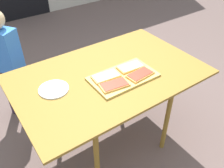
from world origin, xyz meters
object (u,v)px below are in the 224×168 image
at_px(pizza_slice_near_left, 114,85).
at_px(child_left, 7,62).
at_px(dining_table, 109,80).
at_px(pizza_slice_far_left, 106,76).
at_px(plate_white_left, 54,89).
at_px(pizza_slice_far_right, 131,67).
at_px(cutting_board, 123,77).
at_px(pizza_slice_near_right, 140,74).

bearing_deg(pizza_slice_near_left, child_left, 116.33).
xyz_separation_m(dining_table, pizza_slice_far_left, (-0.05, -0.04, 0.08)).
xyz_separation_m(pizza_slice_far_left, plate_white_left, (-0.33, 0.09, -0.02)).
distance_m(pizza_slice_far_right, plate_white_left, 0.54).
bearing_deg(pizza_slice_near_left, pizza_slice_far_left, 86.14).
height_order(pizza_slice_near_left, plate_white_left, pizza_slice_near_left).
distance_m(cutting_board, plate_white_left, 0.46).
distance_m(dining_table, pizza_slice_far_right, 0.18).
bearing_deg(pizza_slice_far_right, plate_white_left, 169.86).
bearing_deg(plate_white_left, pizza_slice_near_left, -31.38).
bearing_deg(cutting_board, pizza_slice_far_left, 152.09).
relative_size(pizza_slice_near_left, pizza_slice_far_right, 1.03).
bearing_deg(pizza_slice_near_left, pizza_slice_near_right, -1.78).
relative_size(dining_table, child_left, 1.27).
distance_m(plate_white_left, child_left, 0.71).
xyz_separation_m(dining_table, pizza_slice_near_left, (-0.06, -0.15, 0.08)).
relative_size(pizza_slice_near_left, plate_white_left, 1.03).
xyz_separation_m(cutting_board, pizza_slice_near_left, (-0.11, -0.05, 0.01)).
relative_size(dining_table, pizza_slice_far_left, 6.75).
bearing_deg(plate_white_left, cutting_board, -18.57).
distance_m(dining_table, pizza_slice_far_left, 0.11).
distance_m(dining_table, plate_white_left, 0.39).
bearing_deg(pizza_slice_far_left, cutting_board, -27.91).
distance_m(pizza_slice_near_right, child_left, 1.11).
bearing_deg(child_left, pizza_slice_near_left, -63.67).
distance_m(dining_table, pizza_slice_near_right, 0.23).
relative_size(pizza_slice_near_right, plate_white_left, 1.01).
bearing_deg(cutting_board, pizza_slice_near_right, -31.22).
bearing_deg(cutting_board, plate_white_left, 161.43).
relative_size(dining_table, pizza_slice_near_right, 6.75).
bearing_deg(plate_white_left, pizza_slice_far_right, -10.14).
bearing_deg(pizza_slice_far_left, dining_table, 38.02).
relative_size(plate_white_left, child_left, 0.19).
relative_size(dining_table, plate_white_left, 6.85).
height_order(dining_table, pizza_slice_far_left, pizza_slice_far_left).
xyz_separation_m(pizza_slice_far_right, plate_white_left, (-0.53, 0.10, -0.02)).
bearing_deg(pizza_slice_near_right, pizza_slice_near_left, 178.22).
bearing_deg(pizza_slice_near_left, pizza_slice_far_right, 25.97).
xyz_separation_m(pizza_slice_near_left, pizza_slice_far_left, (0.01, 0.11, 0.00)).
xyz_separation_m(cutting_board, pizza_slice_far_left, (-0.10, 0.05, 0.01)).
xyz_separation_m(pizza_slice_near_right, pizza_slice_far_left, (-0.20, 0.11, 0.00)).
bearing_deg(pizza_slice_far_left, pizza_slice_near_left, -93.86).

